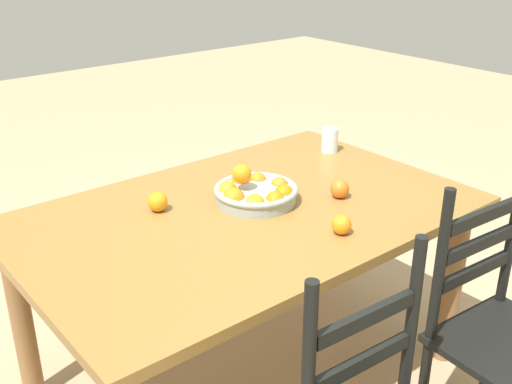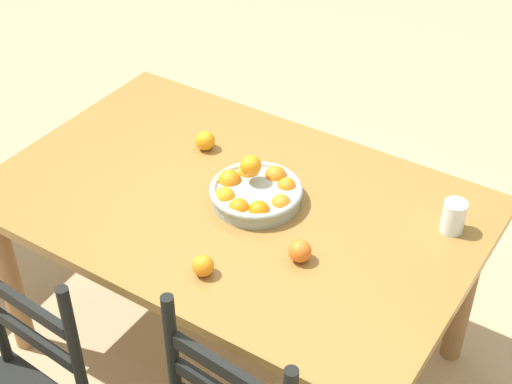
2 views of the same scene
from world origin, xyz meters
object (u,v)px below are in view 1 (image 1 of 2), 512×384
object	(u,v)px
chair_near_window	(502,335)
orange_loose_0	(158,202)
orange_loose_2	(342,225)
drinking_glass	(330,140)
fruit_bowl	(255,192)
dining_table	(246,234)
orange_loose_1	(340,189)

from	to	relation	value
chair_near_window	orange_loose_0	xyz separation A→B (m)	(0.70, -1.02, 0.33)
orange_loose_2	drinking_glass	size ratio (longest dim) A/B	0.61
orange_loose_0	orange_loose_2	bearing A→B (deg)	125.26
drinking_glass	orange_loose_2	bearing A→B (deg)	47.33
chair_near_window	orange_loose_0	bearing A→B (deg)	128.53
fruit_bowl	orange_loose_2	world-z (taller)	fruit_bowl
dining_table	orange_loose_0	distance (m)	0.35
chair_near_window	fruit_bowl	world-z (taller)	chair_near_window
dining_table	orange_loose_2	world-z (taller)	orange_loose_2
orange_loose_1	drinking_glass	distance (m)	0.52
fruit_bowl	drinking_glass	distance (m)	0.66
orange_loose_1	orange_loose_2	size ratio (longest dim) A/B	1.08
orange_loose_0	orange_loose_1	bearing A→B (deg)	150.82
orange_loose_2	dining_table	bearing A→B (deg)	-69.79
chair_near_window	orange_loose_1	size ratio (longest dim) A/B	13.81
dining_table	drinking_glass	world-z (taller)	drinking_glass
orange_loose_2	drinking_glass	world-z (taller)	drinking_glass
orange_loose_1	orange_loose_0	bearing A→B (deg)	-29.18
fruit_bowl	orange_loose_0	world-z (taller)	fruit_bowl
orange_loose_0	drinking_glass	size ratio (longest dim) A/B	0.66
orange_loose_1	drinking_glass	world-z (taller)	drinking_glass
chair_near_window	fruit_bowl	size ratio (longest dim) A/B	3.15
orange_loose_0	orange_loose_1	distance (m)	0.69
fruit_bowl	orange_loose_1	world-z (taller)	fruit_bowl
chair_near_window	drinking_glass	xyz separation A→B (m)	(-0.25, -1.08, 0.35)
dining_table	orange_loose_2	xyz separation A→B (m)	(-0.13, 0.36, 0.14)
dining_table	orange_loose_1	bearing A→B (deg)	157.67
orange_loose_0	orange_loose_1	size ratio (longest dim) A/B	1.01
dining_table	fruit_bowl	bearing A→B (deg)	-154.36
fruit_bowl	orange_loose_2	xyz separation A→B (m)	(-0.06, 0.39, -0.01)
chair_near_window	fruit_bowl	bearing A→B (deg)	117.56
chair_near_window	fruit_bowl	distance (m)	0.99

